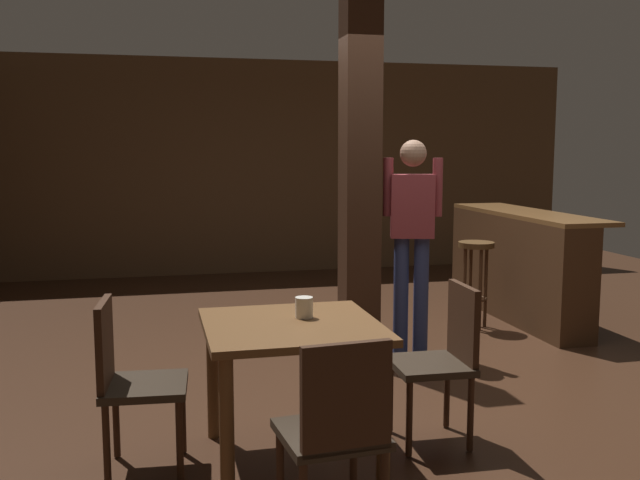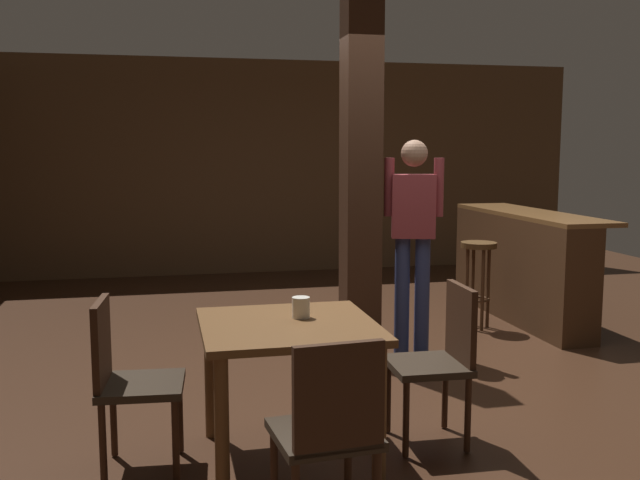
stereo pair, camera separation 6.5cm
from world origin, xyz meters
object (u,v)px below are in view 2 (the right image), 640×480
object	(u,v)px
napkin_cup	(301,307)
standing_person	(413,231)
chair_east	(441,355)
bar_stool_near	(478,265)
chair_west	(126,375)
chair_south	(330,428)
bar_counter	(520,265)
dining_table	(288,347)

from	to	relation	value
napkin_cup	standing_person	xyz separation A→B (m)	(1.23, 1.63, 0.20)
chair_east	bar_stool_near	size ratio (longest dim) A/B	1.11
chair_west	chair_south	xyz separation A→B (m)	(0.85, -0.89, 0.00)
bar_counter	bar_stool_near	distance (m)	0.62
chair_east	chair_south	world-z (taller)	same
bar_counter	chair_west	bearing A→B (deg)	-144.00
chair_west	napkin_cup	bearing A→B (deg)	3.30
standing_person	chair_south	bearing A→B (deg)	-116.62
dining_table	standing_person	world-z (taller)	standing_person
dining_table	bar_stool_near	world-z (taller)	bar_stool_near
dining_table	napkin_cup	bearing A→B (deg)	46.78
bar_stool_near	dining_table	bearing A→B (deg)	-132.65
standing_person	chair_east	bearing A→B (deg)	-104.67
chair_south	bar_counter	distance (m)	4.43
dining_table	chair_west	distance (m)	0.84
chair_south	standing_person	bearing A→B (deg)	63.38
napkin_cup	bar_counter	xyz separation A→B (m)	(2.66, 2.55, -0.27)
napkin_cup	chair_south	bearing A→B (deg)	-93.92
dining_table	chair_east	distance (m)	0.88
bar_stool_near	chair_south	bearing A→B (deg)	-123.85
chair_east	bar_stool_near	world-z (taller)	chair_east
chair_west	standing_person	world-z (taller)	standing_person
napkin_cup	bar_stool_near	world-z (taller)	napkin_cup
napkin_cup	bar_stool_near	size ratio (longest dim) A/B	0.14
bar_counter	napkin_cup	bearing A→B (deg)	-136.25
bar_counter	chair_south	bearing A→B (deg)	-127.96
dining_table	chair_west	world-z (taller)	chair_west
chair_west	bar_counter	xyz separation A→B (m)	(3.58, 2.60, 0.03)
dining_table	chair_east	bearing A→B (deg)	2.01
chair_south	standing_person	distance (m)	2.92
chair_west	dining_table	bearing A→B (deg)	-2.70
chair_south	standing_person	xyz separation A→B (m)	(1.29, 2.58, 0.50)
chair_west	bar_stool_near	world-z (taller)	chair_west
bar_counter	chair_east	bearing A→B (deg)	-125.74
dining_table	chair_south	world-z (taller)	chair_south
standing_person	chair_west	bearing A→B (deg)	-141.89
chair_west	chair_south	size ratio (longest dim) A/B	1.00
napkin_cup	standing_person	size ratio (longest dim) A/B	0.07
dining_table	bar_counter	distance (m)	3.81
napkin_cup	bar_stool_near	xyz separation A→B (m)	(2.10, 2.28, -0.22)
napkin_cup	standing_person	world-z (taller)	standing_person
standing_person	bar_stool_near	xyz separation A→B (m)	(0.87, 0.65, -0.41)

